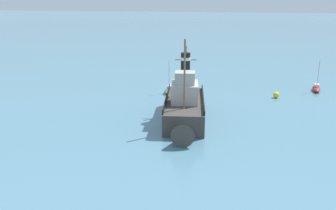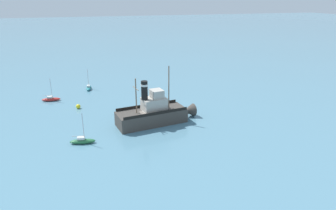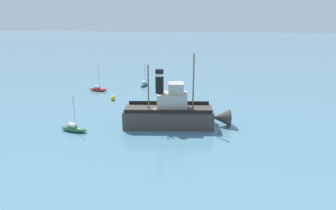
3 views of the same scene
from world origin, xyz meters
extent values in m
plane|color=teal|center=(0.00, 0.00, 0.00)|extent=(600.00, 600.00, 0.00)
cube|color=#423D38|center=(-0.81, 0.85, 1.20)|extent=(6.02, 12.49, 2.40)
cone|color=#423D38|center=(-1.80, 7.98, 1.20)|extent=(2.66, 2.70, 2.35)
cube|color=#B2ADA3|center=(-0.88, 1.34, 3.50)|extent=(3.52, 4.38, 2.20)
cube|color=#B2ADA3|center=(-0.95, 1.84, 5.30)|extent=(2.46, 2.28, 1.40)
cylinder|color=black|center=(-0.64, -0.34, 6.20)|extent=(1.10, 1.10, 3.20)
cylinder|color=silver|center=(-0.64, -0.34, 7.10)|extent=(1.16, 1.16, 0.35)
cylinder|color=#75604C|center=(-1.26, 4.11, 6.15)|extent=(0.20, 0.20, 7.50)
cylinder|color=#75604C|center=(-0.44, -1.83, 5.40)|extent=(0.20, 0.20, 6.00)
cylinder|color=#75604C|center=(-0.44, -1.83, 6.72)|extent=(2.59, 0.48, 0.12)
cube|color=black|center=(-2.94, 0.55, 2.65)|extent=(1.69, 11.31, 0.50)
cube|color=black|center=(1.33, 1.14, 2.65)|extent=(1.69, 11.31, 0.50)
ellipsoid|color=#286B3D|center=(3.42, -11.00, 0.35)|extent=(1.76, 3.94, 0.70)
cube|color=silver|center=(3.39, -11.20, 0.88)|extent=(0.83, 1.20, 0.36)
cylinder|color=#B7B7BC|center=(3.48, -10.70, 2.80)|extent=(0.10, 0.10, 4.20)
cylinder|color=#B7B7BC|center=(3.32, -11.59, 1.25)|extent=(0.40, 1.79, 0.08)
ellipsoid|color=#B22823|center=(-18.71, -16.57, 0.35)|extent=(1.47, 3.89, 0.70)
cube|color=silver|center=(-18.73, -16.76, 0.88)|extent=(0.75, 1.16, 0.36)
cylinder|color=#B7B7BC|center=(-18.68, -16.27, 2.80)|extent=(0.10, 0.10, 4.20)
cylinder|color=#B7B7BC|center=(-18.77, -17.16, 1.25)|extent=(0.26, 1.80, 0.08)
ellipsoid|color=#23757A|center=(-25.00, -8.43, 0.35)|extent=(3.92, 1.65, 0.70)
cube|color=silver|center=(-24.81, -8.46, 0.88)|extent=(1.18, 0.79, 0.36)
cylinder|color=#B7B7BC|center=(-25.30, -8.38, 2.80)|extent=(0.10, 0.10, 4.20)
cylinder|color=#B7B7BC|center=(-24.41, -8.51, 1.25)|extent=(1.79, 0.34, 0.08)
sphere|color=yellow|center=(-12.28, -11.20, 0.44)|extent=(0.88, 0.88, 0.88)
camera|label=1|loc=(-7.12, 40.55, 14.10)|focal=38.00mm
camera|label=2|loc=(45.90, -10.76, 20.94)|focal=32.00mm
camera|label=3|loc=(37.60, 7.05, 14.20)|focal=32.00mm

